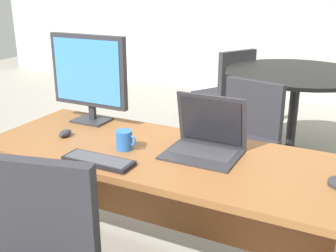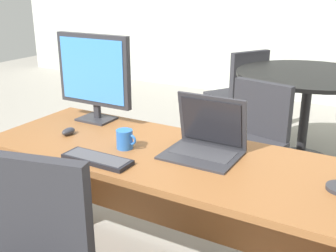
{
  "view_description": "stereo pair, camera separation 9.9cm",
  "coord_description": "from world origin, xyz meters",
  "px_view_note": "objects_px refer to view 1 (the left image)",
  "views": [
    {
      "loc": [
        0.82,
        -1.61,
        1.5
      ],
      "look_at": [
        0.0,
        0.03,
        0.86
      ],
      "focal_mm": 43.94,
      "sensor_mm": 36.0,
      "label": 1
    },
    {
      "loc": [
        0.91,
        -1.56,
        1.5
      ],
      "look_at": [
        0.0,
        0.03,
        0.86
      ],
      "focal_mm": 43.94,
      "sensor_mm": 36.0,
      "label": 2
    }
  ],
  "objects_px": {
    "mouse": "(65,133)",
    "meeting_chair_far": "(225,100)",
    "monitor": "(89,74)",
    "laptop": "(207,135)",
    "desk": "(170,188)",
    "keyboard": "(98,161)",
    "meeting_table": "(295,94)",
    "meeting_chair_near": "(240,154)",
    "coffee_mug": "(125,140)"
  },
  "relations": [
    {
      "from": "monitor",
      "to": "coffee_mug",
      "type": "height_order",
      "value": "monitor"
    },
    {
      "from": "mouse",
      "to": "laptop",
      "type": "bearing_deg",
      "value": 11.86
    },
    {
      "from": "meeting_chair_near",
      "to": "laptop",
      "type": "bearing_deg",
      "value": -84.02
    },
    {
      "from": "mouse",
      "to": "coffee_mug",
      "type": "height_order",
      "value": "coffee_mug"
    },
    {
      "from": "mouse",
      "to": "meeting_chair_near",
      "type": "xyz_separation_m",
      "value": [
        0.64,
        1.07,
        -0.4
      ]
    },
    {
      "from": "coffee_mug",
      "to": "meeting_chair_far",
      "type": "height_order",
      "value": "meeting_chair_far"
    },
    {
      "from": "monitor",
      "to": "meeting_chair_far",
      "type": "bearing_deg",
      "value": 87.2
    },
    {
      "from": "desk",
      "to": "laptop",
      "type": "distance_m",
      "value": 0.35
    },
    {
      "from": "monitor",
      "to": "keyboard",
      "type": "height_order",
      "value": "monitor"
    },
    {
      "from": "keyboard",
      "to": "meeting_table",
      "type": "distance_m",
      "value": 2.19
    },
    {
      "from": "meeting_chair_near",
      "to": "mouse",
      "type": "bearing_deg",
      "value": -120.83
    },
    {
      "from": "laptop",
      "to": "desk",
      "type": "bearing_deg",
      "value": -163.28
    },
    {
      "from": "coffee_mug",
      "to": "keyboard",
      "type": "bearing_deg",
      "value": -96.25
    },
    {
      "from": "mouse",
      "to": "meeting_chair_near",
      "type": "bearing_deg",
      "value": 59.17
    },
    {
      "from": "meeting_table",
      "to": "desk",
      "type": "bearing_deg",
      "value": -98.62
    },
    {
      "from": "monitor",
      "to": "laptop",
      "type": "height_order",
      "value": "monitor"
    },
    {
      "from": "monitor",
      "to": "meeting_chair_far",
      "type": "height_order",
      "value": "monitor"
    },
    {
      "from": "laptop",
      "to": "meeting_table",
      "type": "bearing_deg",
      "value": 86.64
    },
    {
      "from": "desk",
      "to": "meeting_table",
      "type": "distance_m",
      "value": 1.86
    },
    {
      "from": "laptop",
      "to": "meeting_chair_near",
      "type": "xyz_separation_m",
      "value": [
        -0.1,
        0.91,
        -0.47
      ]
    },
    {
      "from": "desk",
      "to": "meeting_chair_far",
      "type": "bearing_deg",
      "value": 101.95
    },
    {
      "from": "keyboard",
      "to": "laptop",
      "type": "bearing_deg",
      "value": 42.47
    },
    {
      "from": "keyboard",
      "to": "meeting_table",
      "type": "xyz_separation_m",
      "value": [
        0.49,
        2.13,
        -0.14
      ]
    },
    {
      "from": "meeting_table",
      "to": "meeting_chair_far",
      "type": "relative_size",
      "value": 1.35
    },
    {
      "from": "coffee_mug",
      "to": "meeting_table",
      "type": "bearing_deg",
      "value": 76.53
    },
    {
      "from": "coffee_mug",
      "to": "meeting_chair_far",
      "type": "distance_m",
      "value": 2.46
    },
    {
      "from": "mouse",
      "to": "meeting_table",
      "type": "relative_size",
      "value": 0.07
    },
    {
      "from": "monitor",
      "to": "keyboard",
      "type": "relative_size",
      "value": 1.5
    },
    {
      "from": "laptop",
      "to": "meeting_chair_near",
      "type": "bearing_deg",
      "value": 95.98
    },
    {
      "from": "keyboard",
      "to": "monitor",
      "type": "bearing_deg",
      "value": 129.29
    },
    {
      "from": "keyboard",
      "to": "coffee_mug",
      "type": "bearing_deg",
      "value": 83.75
    },
    {
      "from": "monitor",
      "to": "meeting_table",
      "type": "xyz_separation_m",
      "value": [
        0.87,
        1.67,
        -0.41
      ]
    },
    {
      "from": "mouse",
      "to": "meeting_chair_far",
      "type": "bearing_deg",
      "value": 88.22
    },
    {
      "from": "desk",
      "to": "meeting_chair_far",
      "type": "relative_size",
      "value": 2.05
    },
    {
      "from": "laptop",
      "to": "coffee_mug",
      "type": "bearing_deg",
      "value": -155.95
    },
    {
      "from": "meeting_chair_far",
      "to": "meeting_chair_near",
      "type": "bearing_deg",
      "value": -66.98
    },
    {
      "from": "monitor",
      "to": "mouse",
      "type": "xyz_separation_m",
      "value": [
        0.03,
        -0.27,
        -0.26
      ]
    },
    {
      "from": "laptop",
      "to": "meeting_chair_far",
      "type": "relative_size",
      "value": 0.39
    },
    {
      "from": "keyboard",
      "to": "desk",
      "type": "bearing_deg",
      "value": 55.01
    },
    {
      "from": "mouse",
      "to": "meeting_chair_far",
      "type": "xyz_separation_m",
      "value": [
        0.07,
        2.39,
        -0.41
      ]
    },
    {
      "from": "desk",
      "to": "mouse",
      "type": "distance_m",
      "value": 0.62
    },
    {
      "from": "keyboard",
      "to": "meeting_table",
      "type": "height_order",
      "value": "meeting_table"
    },
    {
      "from": "laptop",
      "to": "mouse",
      "type": "distance_m",
      "value": 0.75
    },
    {
      "from": "desk",
      "to": "meeting_chair_far",
      "type": "xyz_separation_m",
      "value": [
        -0.48,
        2.29,
        -0.18
      ]
    },
    {
      "from": "keyboard",
      "to": "mouse",
      "type": "distance_m",
      "value": 0.4
    },
    {
      "from": "desk",
      "to": "keyboard",
      "type": "distance_m",
      "value": 0.43
    },
    {
      "from": "meeting_table",
      "to": "meeting_chair_far",
      "type": "bearing_deg",
      "value": 149.34
    },
    {
      "from": "monitor",
      "to": "desk",
      "type": "bearing_deg",
      "value": -15.86
    },
    {
      "from": "desk",
      "to": "laptop",
      "type": "xyz_separation_m",
      "value": [
        0.17,
        0.05,
        0.3
      ]
    },
    {
      "from": "monitor",
      "to": "meeting_chair_near",
      "type": "height_order",
      "value": "monitor"
    }
  ]
}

